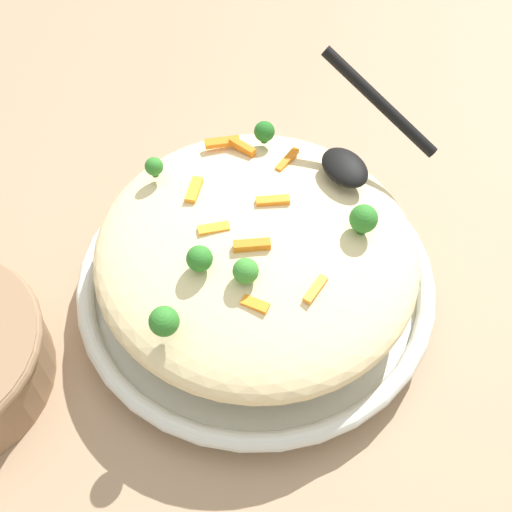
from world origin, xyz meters
name	(u,v)px	position (x,y,z in m)	size (l,w,h in m)	color
ground_plane	(256,295)	(0.00, 0.00, 0.00)	(2.40, 2.40, 0.00)	#9E7F60
serving_bowl	(256,283)	(0.00, 0.00, 0.02)	(0.37, 0.37, 0.04)	silver
pasta_mound	(256,252)	(0.00, 0.00, 0.08)	(0.32, 0.31, 0.08)	beige
carrot_piece_0	(273,201)	(0.02, -0.03, 0.12)	(0.03, 0.01, 0.01)	orange
carrot_piece_1	(242,147)	(0.10, -0.04, 0.11)	(0.03, 0.01, 0.01)	orange
carrot_piece_2	(194,190)	(0.07, 0.03, 0.11)	(0.03, 0.01, 0.01)	orange
carrot_piece_3	(255,305)	(-0.07, 0.04, 0.11)	(0.02, 0.01, 0.01)	orange
carrot_piece_4	(287,160)	(0.06, -0.07, 0.11)	(0.04, 0.01, 0.01)	orange
carrot_piece_5	(214,229)	(0.02, 0.04, 0.12)	(0.03, 0.01, 0.01)	orange
carrot_piece_6	(252,245)	(-0.02, 0.02, 0.12)	(0.03, 0.01, 0.01)	orange
carrot_piece_7	(222,142)	(0.12, -0.03, 0.11)	(0.04, 0.01, 0.01)	orange
carrot_piece_8	(315,289)	(-0.08, -0.01, 0.11)	(0.03, 0.01, 0.01)	orange
broccoli_floret_0	(164,322)	(-0.06, 0.12, 0.12)	(0.03, 0.03, 0.03)	#296820
broccoli_floret_1	(200,259)	(-0.02, 0.06, 0.13)	(0.02, 0.02, 0.03)	#296820
broccoli_floret_2	(264,132)	(0.10, -0.07, 0.12)	(0.02, 0.02, 0.02)	#205B1C
broccoli_floret_3	(364,219)	(-0.05, -0.09, 0.13)	(0.03, 0.03, 0.03)	#296820
broccoli_floret_4	(246,271)	(-0.05, 0.04, 0.13)	(0.02, 0.02, 0.03)	#377928
broccoli_floret_5	(154,167)	(0.11, 0.05, 0.12)	(0.02, 0.02, 0.02)	#296820
serving_spoon	(357,145)	(0.03, -0.13, 0.13)	(0.13, 0.11, 0.08)	black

